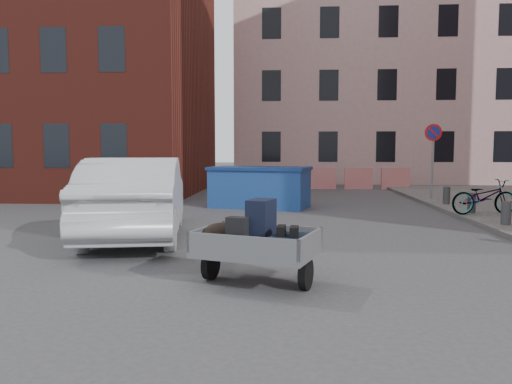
# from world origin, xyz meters

# --- Properties ---
(ground) EXTENTS (120.00, 120.00, 0.00)m
(ground) POSITION_xyz_m (0.00, 0.00, 0.00)
(ground) COLOR #38383A
(ground) RESTS_ON ground
(building_brick) EXTENTS (12.00, 10.00, 14.00)m
(building_brick) POSITION_xyz_m (-9.00, 13.00, 7.00)
(building_brick) COLOR #591E16
(building_brick) RESTS_ON ground
(building_pink) EXTENTS (16.00, 8.00, 14.00)m
(building_pink) POSITION_xyz_m (6.00, 22.00, 7.00)
(building_pink) COLOR #C39896
(building_pink) RESTS_ON ground
(no_parking_sign) EXTENTS (0.60, 0.09, 2.65)m
(no_parking_sign) POSITION_xyz_m (6.00, 9.48, 2.01)
(no_parking_sign) COLOR gray
(no_parking_sign) RESTS_ON sidewalk
(bollards) EXTENTS (0.22, 9.02, 0.55)m
(bollards) POSITION_xyz_m (6.00, 3.40, 0.40)
(bollards) COLOR #3A3A3D
(bollards) RESTS_ON sidewalk
(barriers) EXTENTS (4.70, 0.18, 1.00)m
(barriers) POSITION_xyz_m (4.20, 15.00, 0.50)
(barriers) COLOR red
(barriers) RESTS_ON ground
(trailer) EXTENTS (1.87, 1.97, 1.20)m
(trailer) POSITION_xyz_m (0.42, -1.72, 0.61)
(trailer) COLOR black
(trailer) RESTS_ON ground
(dumpster) EXTENTS (3.45, 2.35, 1.32)m
(dumpster) POSITION_xyz_m (-0.03, 7.48, 0.66)
(dumpster) COLOR #1E4392
(dumpster) RESTS_ON ground
(silver_car) EXTENTS (2.72, 5.45, 1.72)m
(silver_car) POSITION_xyz_m (-2.37, 1.86, 0.86)
(silver_car) COLOR #B8BAC0
(silver_car) RESTS_ON ground
(bicycle) EXTENTS (1.91, 0.93, 0.96)m
(bicycle) POSITION_xyz_m (6.20, 5.25, 0.60)
(bicycle) COLOR black
(bicycle) RESTS_ON sidewalk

